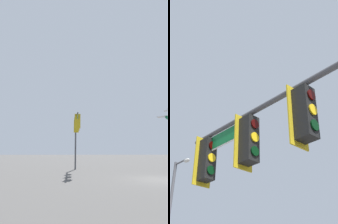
# 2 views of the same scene
# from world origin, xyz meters

# --- Properties ---
(signal_pole_near) EXTENTS (5.91, 0.57, 5.84)m
(signal_pole_near) POSITION_xyz_m (-5.56, -5.96, 4.27)
(signal_pole_near) COLOR #47474C
(signal_pole_near) RESTS_ON ground_plane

